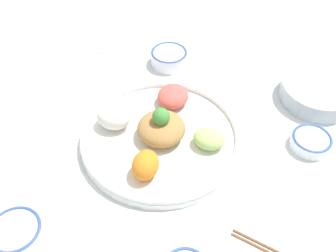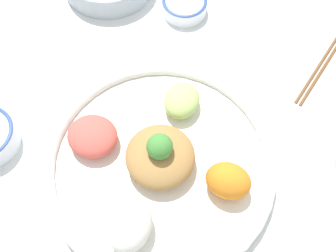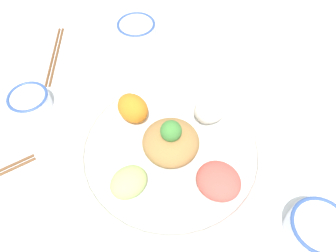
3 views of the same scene
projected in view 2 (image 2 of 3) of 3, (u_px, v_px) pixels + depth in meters
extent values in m
plane|color=white|center=(170.00, 180.00, 0.71)|extent=(2.40, 2.40, 0.00)
cylinder|color=white|center=(159.00, 166.00, 0.71)|extent=(0.41, 0.41, 0.02)
torus|color=white|center=(158.00, 163.00, 0.70)|extent=(0.41, 0.41, 0.02)
ellipsoid|color=#B7DB7A|center=(182.00, 101.00, 0.73)|extent=(0.10, 0.10, 0.05)
ellipsoid|color=#E55B51|center=(93.00, 136.00, 0.70)|extent=(0.12, 0.12, 0.05)
ellipsoid|color=white|center=(130.00, 226.00, 0.62)|extent=(0.11, 0.11, 0.06)
ellipsoid|color=orange|center=(228.00, 181.00, 0.65)|extent=(0.10, 0.10, 0.06)
ellipsoid|color=#AD7F47|center=(158.00, 158.00, 0.68)|extent=(0.12, 0.12, 0.06)
sphere|color=#478E3D|center=(157.00, 148.00, 0.64)|extent=(0.04, 0.04, 0.04)
cylinder|color=white|center=(184.00, 6.00, 0.88)|extent=(0.10, 0.10, 0.03)
torus|color=#38569E|center=(185.00, 1.00, 0.86)|extent=(0.10, 0.10, 0.01)
cylinder|color=#DBB251|center=(185.00, 2.00, 0.87)|extent=(0.08, 0.08, 0.00)
cylinder|color=brown|center=(321.00, 63.00, 0.82)|extent=(0.22, 0.10, 0.01)
cylinder|color=brown|center=(325.00, 65.00, 0.82)|extent=(0.22, 0.10, 0.01)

